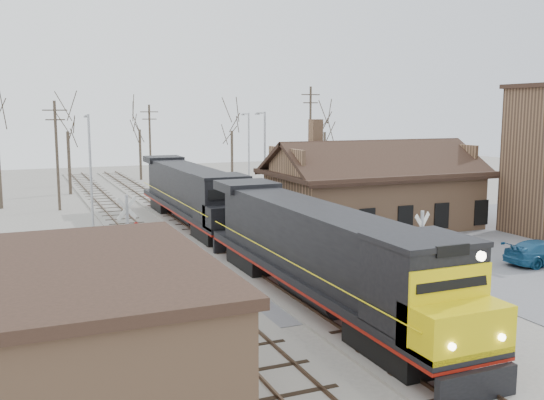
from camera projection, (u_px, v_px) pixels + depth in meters
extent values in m
plane|color=#9A958B|center=(294.00, 290.00, 29.01)|extent=(140.00, 140.00, 0.00)
cube|color=slate|center=(294.00, 289.00, 29.01)|extent=(60.00, 9.00, 0.03)
cube|color=slate|center=(517.00, 242.00, 39.61)|extent=(22.00, 26.00, 0.03)
cube|color=#9A958B|center=(204.00, 232.00, 42.66)|extent=(3.40, 90.00, 0.12)
cube|color=#473323|center=(194.00, 231.00, 42.36)|extent=(0.08, 90.00, 0.14)
cube|color=#473323|center=(213.00, 229.00, 42.92)|extent=(0.08, 90.00, 0.14)
cube|color=#9A958B|center=(140.00, 237.00, 40.91)|extent=(3.40, 90.00, 0.12)
cube|color=#473323|center=(129.00, 236.00, 40.62)|extent=(0.08, 90.00, 0.14)
cube|color=#473323|center=(150.00, 234.00, 41.18)|extent=(0.08, 90.00, 0.14)
cube|color=#A07352|center=(373.00, 200.00, 44.28)|extent=(14.00, 8.00, 4.00)
cube|color=black|center=(374.00, 172.00, 43.98)|extent=(15.20, 9.20, 0.30)
cube|color=black|center=(392.00, 161.00, 41.74)|extent=(15.00, 4.71, 2.66)
cube|color=black|center=(358.00, 156.00, 45.93)|extent=(15.00, 4.71, 2.66)
cube|color=#A07352|center=(316.00, 135.00, 43.40)|extent=(0.80, 0.80, 2.20)
cube|color=black|center=(403.00, 344.00, 20.86)|extent=(2.52, 4.04, 1.01)
cube|color=black|center=(261.00, 259.00, 32.81)|extent=(2.52, 4.04, 1.01)
cube|color=black|center=(316.00, 274.00, 26.72)|extent=(3.03, 20.20, 0.35)
cube|color=maroon|center=(316.00, 279.00, 26.75)|extent=(3.05, 20.20, 0.12)
cube|color=black|center=(304.00, 234.00, 27.64)|extent=(2.63, 14.64, 2.83)
cube|color=black|center=(422.00, 284.00, 19.68)|extent=(3.03, 2.83, 2.83)
cube|color=yellow|center=(456.00, 326.00, 18.25)|extent=(3.03, 1.82, 1.41)
cube|color=black|center=(476.00, 387.00, 17.55)|extent=(2.83, 0.25, 1.01)
cylinder|color=#FFF2CC|center=(481.00, 256.00, 17.05)|extent=(0.28, 0.10, 0.28)
cube|color=black|center=(217.00, 233.00, 39.70)|extent=(2.52, 4.04, 1.01)
cube|color=black|center=(170.00, 205.00, 51.65)|extent=(2.52, 4.04, 1.01)
cube|color=black|center=(190.00, 206.00, 45.56)|extent=(3.03, 20.20, 0.35)
cube|color=maroon|center=(190.00, 209.00, 45.59)|extent=(3.05, 20.20, 0.12)
cube|color=black|center=(186.00, 184.00, 46.48)|extent=(2.63, 14.64, 2.83)
cube|color=black|center=(221.00, 199.00, 38.53)|extent=(3.03, 2.83, 2.83)
cube|color=black|center=(230.00, 217.00, 37.09)|extent=(3.03, 1.82, 1.41)
cube|color=black|center=(236.00, 244.00, 36.39)|extent=(2.83, 0.25, 1.01)
cylinder|color=#A5A8AD|center=(421.00, 261.00, 25.63)|extent=(0.15, 0.15, 4.36)
cube|color=silver|center=(422.00, 226.00, 25.41)|extent=(1.07, 0.47, 1.14)
cube|color=silver|center=(422.00, 226.00, 25.41)|extent=(1.07, 0.47, 1.14)
cube|color=black|center=(421.00, 246.00, 25.54)|extent=(0.96, 0.51, 0.16)
cylinder|color=#B20C0C|center=(415.00, 248.00, 25.19)|extent=(0.27, 0.17, 0.26)
cylinder|color=#B20C0C|center=(427.00, 245.00, 25.88)|extent=(0.27, 0.17, 0.26)
cube|color=#A5A8AD|center=(420.00, 289.00, 25.81)|extent=(0.44, 0.33, 0.54)
cylinder|color=#A5A8AD|center=(128.00, 240.00, 29.77)|extent=(0.16, 0.16, 4.45)
cube|color=silver|center=(127.00, 208.00, 29.55)|extent=(1.08, 0.50, 1.16)
cube|color=silver|center=(127.00, 208.00, 29.55)|extent=(1.08, 0.50, 1.16)
cube|color=black|center=(127.00, 226.00, 29.68)|extent=(0.98, 0.54, 0.17)
cylinder|color=#B20C0C|center=(136.00, 225.00, 30.03)|extent=(0.28, 0.18, 0.27)
cylinder|color=#B20C0C|center=(119.00, 228.00, 29.32)|extent=(0.28, 0.18, 0.27)
cube|color=#A5A8AD|center=(129.00, 264.00, 29.95)|extent=(0.44, 0.33, 0.56)
imported|color=#1C537F|center=(543.00, 252.00, 33.74)|extent=(4.71, 1.94, 1.36)
cylinder|color=#A5A8AD|center=(91.00, 173.00, 43.13)|extent=(0.18, 0.18, 8.26)
cylinder|color=#A5A8AD|center=(87.00, 115.00, 43.36)|extent=(0.12, 1.80, 0.12)
cube|color=#A5A8AD|center=(86.00, 117.00, 44.11)|extent=(0.25, 0.50, 0.12)
cylinder|color=#A5A8AD|center=(265.00, 163.00, 50.37)|extent=(0.18, 0.18, 8.42)
cylinder|color=#A5A8AD|center=(261.00, 113.00, 50.58)|extent=(0.12, 1.80, 0.12)
cube|color=#A5A8AD|center=(257.00, 114.00, 51.33)|extent=(0.25, 0.50, 0.12)
cylinder|color=#A5A8AD|center=(249.00, 154.00, 61.86)|extent=(0.18, 0.18, 8.28)
cylinder|color=#A5A8AD|center=(246.00, 114.00, 62.09)|extent=(0.12, 1.80, 0.12)
cube|color=#A5A8AD|center=(243.00, 115.00, 62.83)|extent=(0.25, 0.50, 0.12)
cylinder|color=#382D23|center=(57.00, 156.00, 51.53)|extent=(0.24, 0.24, 9.35)
cube|color=#382D23|center=(55.00, 110.00, 50.96)|extent=(2.00, 0.10, 0.10)
cube|color=#382D23|center=(55.00, 120.00, 51.08)|extent=(1.60, 0.10, 0.10)
cylinder|color=#382D23|center=(150.00, 146.00, 67.79)|extent=(0.24, 0.24, 9.17)
cube|color=#382D23|center=(149.00, 112.00, 67.23)|extent=(2.00, 0.10, 0.10)
cube|color=#382D23|center=(149.00, 119.00, 67.35)|extent=(1.60, 0.10, 0.10)
cylinder|color=#382D23|center=(310.00, 142.00, 60.61)|extent=(0.24, 0.24, 10.88)
cube|color=#382D23|center=(311.00, 95.00, 59.93)|extent=(2.00, 0.10, 0.10)
cube|color=#382D23|center=(311.00, 103.00, 60.05)|extent=(1.60, 0.10, 0.10)
cylinder|color=#382D23|center=(69.00, 163.00, 61.72)|extent=(0.32, 0.32, 6.43)
cylinder|color=#382D23|center=(140.00, 155.00, 74.72)|extent=(0.32, 0.32, 6.23)
cylinder|color=#382D23|center=(232.00, 157.00, 71.18)|extent=(0.32, 0.32, 6.18)
cylinder|color=#382D23|center=(324.00, 158.00, 71.49)|extent=(0.32, 0.32, 6.02)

